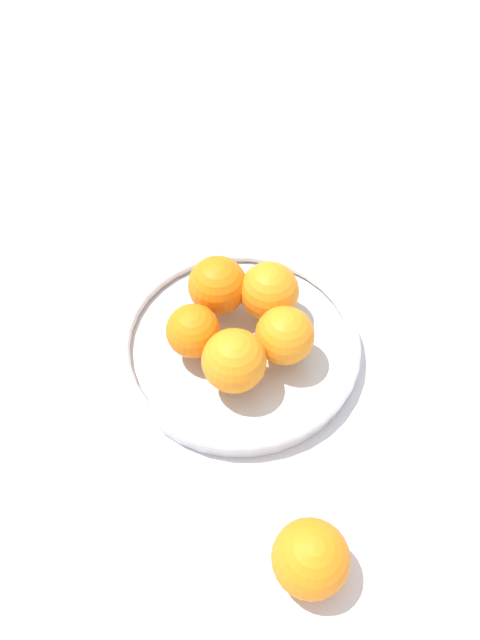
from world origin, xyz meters
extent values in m
plane|color=silver|center=(0.00, 0.00, 0.00)|extent=(4.00, 4.00, 0.00)
cylinder|color=silver|center=(0.00, 0.00, 0.01)|extent=(0.32, 0.32, 0.02)
torus|color=silver|center=(0.00, 0.00, 0.03)|extent=(0.32, 0.32, 0.01)
sphere|color=orange|center=(0.05, -0.04, 0.07)|extent=(0.08, 0.08, 0.08)
sphere|color=orange|center=(0.05, 0.04, 0.07)|extent=(0.08, 0.08, 0.08)
sphere|color=orange|center=(-0.02, 0.06, 0.07)|extent=(0.08, 0.08, 0.08)
sphere|color=orange|center=(-0.06, 0.00, 0.07)|extent=(0.08, 0.08, 0.08)
sphere|color=orange|center=(-0.01, -0.06, 0.07)|extent=(0.07, 0.07, 0.07)
sphere|color=orange|center=(0.29, -0.07, 0.04)|extent=(0.08, 0.08, 0.08)
camera|label=1|loc=(0.43, -0.22, 0.70)|focal=35.00mm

